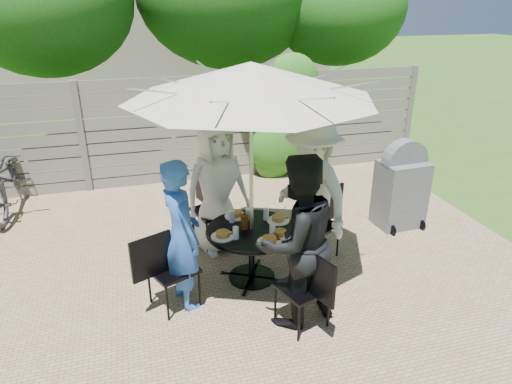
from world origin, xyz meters
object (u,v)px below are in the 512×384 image
object	(u,v)px
glass_left	(236,233)
syrup_jug	(245,222)
plate_extra	(280,234)
bicycle	(9,177)
plate_front	(269,240)
glass_back	(232,217)
chair_left	(173,284)
chair_right	(318,237)
person_right	(312,193)
chair_front	(303,303)
glass_right	(266,214)
plate_back	(236,215)
glass_front	(272,230)
person_front	(297,242)
chair_back	(213,224)
bbq_grill	(401,188)
coffee_cup	(249,214)
person_back	(217,188)
plate_right	(278,219)
patio_table	(252,244)
person_left	(181,235)

from	to	relation	value
glass_left	syrup_jug	xyz separation A→B (m)	(0.15, 0.20, 0.01)
plate_extra	bicycle	size ratio (longest dim) A/B	0.12
plate_front	glass_back	size ratio (longest dim) A/B	1.86
chair_left	plate_front	size ratio (longest dim) A/B	3.51
chair_right	person_right	world-z (taller)	person_right
chair_front	glass_back	size ratio (longest dim) A/B	6.40
glass_right	bicycle	bearing A→B (deg)	140.57
glass_left	plate_extra	bearing A→B (deg)	-7.76
chair_front	plate_extra	bearing A→B (deg)	-17.61
plate_back	glass_front	size ratio (longest dim) A/B	1.86
syrup_jug	glass_right	bearing A→B (deg)	25.92
person_front	chair_front	bearing A→B (deg)	90.28
bicycle	plate_front	bearing A→B (deg)	-44.38
chair_back	plate_front	world-z (taller)	chair_back
glass_right	glass_front	bearing A→B (deg)	-96.83
plate_back	bbq_grill	distance (m)	2.49
chair_right	glass_back	distance (m)	1.19
person_right	glass_back	world-z (taller)	person_right
plate_front	bbq_grill	distance (m)	2.51
glass_left	coffee_cup	world-z (taller)	glass_left
person_back	plate_right	world-z (taller)	person_back
person_right	plate_right	bearing A→B (deg)	-90.00
patio_table	plate_back	size ratio (longest dim) A/B	4.78
plate_back	syrup_jug	xyz separation A→B (m)	(0.03, -0.31, 0.06)
person_left	chair_front	size ratio (longest dim) A/B	1.82
plate_right	bicycle	world-z (taller)	bicycle
chair_right	syrup_jug	xyz separation A→B (m)	(-1.00, -0.24, 0.47)
chair_back	glass_left	size ratio (longest dim) A/B	7.07
patio_table	bicycle	size ratio (longest dim) A/B	0.63
plate_right	syrup_jug	world-z (taller)	syrup_jug
glass_back	glass_left	world-z (taller)	same
person_back	glass_front	world-z (taller)	person_back
person_front	coffee_cup	size ratio (longest dim) A/B	14.77
chair_right	chair_front	bearing A→B (deg)	37.37
chair_back	glass_back	size ratio (longest dim) A/B	7.07
chair_right	glass_right	distance (m)	0.85
bicycle	person_back	bearing A→B (deg)	-35.07
chair_front	glass_right	size ratio (longest dim) A/B	6.40
glass_front	person_back	bearing A→B (deg)	111.67
person_left	plate_back	bearing A→B (deg)	-66.55
patio_table	plate_back	xyz separation A→B (m)	(-0.10, 0.35, 0.22)
plate_front	patio_table	bearing A→B (deg)	106.17
chair_left	chair_right	bearing A→B (deg)	-7.69
plate_right	glass_left	distance (m)	0.63
chair_right	glass_back	world-z (taller)	chair_right
chair_front	bicycle	xyz separation A→B (m)	(-3.31, 3.78, 0.25)
person_back	chair_right	world-z (taller)	person_back
person_front	plate_back	distance (m)	1.21
chair_left	chair_front	distance (m)	1.36
glass_front	bicycle	world-z (taller)	bicycle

